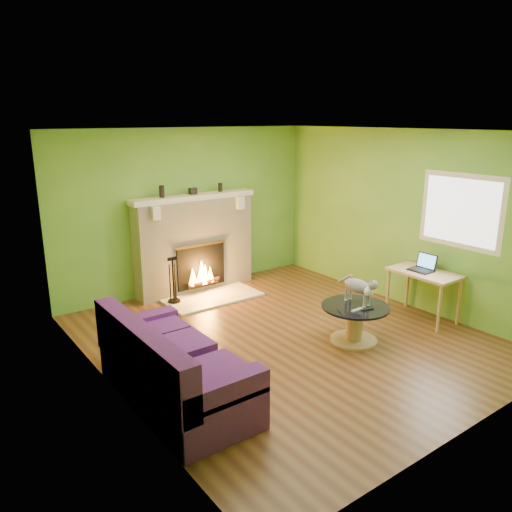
{
  "coord_description": "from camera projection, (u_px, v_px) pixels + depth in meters",
  "views": [
    {
      "loc": [
        -3.81,
        -4.55,
        2.76
      ],
      "look_at": [
        -0.18,
        0.4,
        1.04
      ],
      "focal_mm": 35.0,
      "sensor_mm": 36.0,
      "label": 1
    }
  ],
  "objects": [
    {
      "name": "wall_back",
      "position": [
        188.0,
        210.0,
        8.04
      ],
      "size": [
        5.0,
        0.0,
        5.0
      ],
      "primitive_type": "plane",
      "rotation": [
        1.57,
        0.0,
        0.0
      ],
      "color": "#4C8D2E",
      "rests_on": "floor"
    },
    {
      "name": "fire_tools",
      "position": [
        173.0,
        280.0,
        7.52
      ],
      "size": [
        0.19,
        0.19,
        0.71
      ],
      "primitive_type": null,
      "color": "black",
      "rests_on": "hearth"
    },
    {
      "name": "fireplace",
      "position": [
        195.0,
        244.0,
        8.04
      ],
      "size": [
        2.1,
        0.46,
        1.58
      ],
      "color": "beige",
      "rests_on": "floor"
    },
    {
      "name": "ceiling",
      "position": [
        289.0,
        131.0,
        5.75
      ],
      "size": [
        5.0,
        5.0,
        0.0
      ],
      "primitive_type": "plane",
      "rotation": [
        3.14,
        0.0,
        0.0
      ],
      "color": "white",
      "rests_on": "wall_back"
    },
    {
      "name": "floor",
      "position": [
        286.0,
        338.0,
        6.45
      ],
      "size": [
        5.0,
        5.0,
        0.0
      ],
      "primitive_type": "plane",
      "color": "#512A17",
      "rests_on": "ground"
    },
    {
      "name": "mantel_vase_right",
      "position": [
        220.0,
        187.0,
        8.1
      ],
      "size": [
        0.07,
        0.07,
        0.14
      ],
      "primitive_type": "cylinder",
      "color": "black",
      "rests_on": "mantel"
    },
    {
      "name": "window_frame",
      "position": [
        461.0,
        211.0,
        6.61
      ],
      "size": [
        0.0,
        1.2,
        1.2
      ],
      "primitive_type": "plane",
      "rotation": [
        1.57,
        0.0,
        -1.57
      ],
      "color": "silver",
      "rests_on": "wall_right"
    },
    {
      "name": "wall_right",
      "position": [
        404.0,
        219.0,
        7.38
      ],
      "size": [
        0.0,
        5.0,
        5.0
      ],
      "primitive_type": "plane",
      "rotation": [
        1.57,
        0.0,
        -1.57
      ],
      "color": "#4C8D2E",
      "rests_on": "floor"
    },
    {
      "name": "mantel",
      "position": [
        194.0,
        197.0,
        7.81
      ],
      "size": [
        2.1,
        0.28,
        0.08
      ],
      "primitive_type": "cube",
      "color": "beige",
      "rests_on": "fireplace"
    },
    {
      "name": "cat",
      "position": [
        358.0,
        289.0,
        6.26
      ],
      "size": [
        0.23,
        0.61,
        0.38
      ],
      "primitive_type": null,
      "rotation": [
        0.0,
        0.0,
        0.02
      ],
      "color": "slate",
      "rests_on": "coffee_table"
    },
    {
      "name": "window_pane",
      "position": [
        461.0,
        211.0,
        6.6
      ],
      "size": [
        0.0,
        1.06,
        1.06
      ],
      "primitive_type": "plane",
      "rotation": [
        1.57,
        0.0,
        -1.57
      ],
      "color": "white",
      "rests_on": "wall_right"
    },
    {
      "name": "wall_front",
      "position": [
        479.0,
        298.0,
        4.16
      ],
      "size": [
        5.0,
        0.0,
        5.0
      ],
      "primitive_type": "plane",
      "rotation": [
        -1.57,
        0.0,
        0.0
      ],
      "color": "#4C8D2E",
      "rests_on": "floor"
    },
    {
      "name": "desk",
      "position": [
        424.0,
        277.0,
        6.9
      ],
      "size": [
        0.55,
        0.94,
        0.7
      ],
      "color": "tan",
      "rests_on": "floor"
    },
    {
      "name": "sofa",
      "position": [
        170.0,
        369.0,
        4.95
      ],
      "size": [
        0.89,
        1.94,
        0.87
      ],
      "color": "#431757",
      "rests_on": "floor"
    },
    {
      "name": "coffee_table",
      "position": [
        355.0,
        321.0,
        6.28
      ],
      "size": [
        0.85,
        0.85,
        0.48
      ],
      "color": "tan",
      "rests_on": "floor"
    },
    {
      "name": "remote_silver",
      "position": [
        357.0,
        310.0,
        6.07
      ],
      "size": [
        0.17,
        0.05,
        0.02
      ],
      "primitive_type": "cube",
      "rotation": [
        0.0,
        0.0,
        0.02
      ],
      "color": "gray",
      "rests_on": "coffee_table"
    },
    {
      "name": "mantel_box",
      "position": [
        193.0,
        191.0,
        7.81
      ],
      "size": [
        0.12,
        0.08,
        0.1
      ],
      "primitive_type": "cube",
      "color": "black",
      "rests_on": "mantel"
    },
    {
      "name": "wall_left",
      "position": [
        108.0,
        273.0,
        4.82
      ],
      "size": [
        0.0,
        5.0,
        5.0
      ],
      "primitive_type": "plane",
      "rotation": [
        1.57,
        0.0,
        1.57
      ],
      "color": "#4C8D2E",
      "rests_on": "floor"
    },
    {
      "name": "laptop",
      "position": [
        422.0,
        263.0,
        6.87
      ],
      "size": [
        0.27,
        0.31,
        0.23
      ],
      "primitive_type": null,
      "rotation": [
        0.0,
        0.0,
        -0.0
      ],
      "color": "black",
      "rests_on": "desk"
    },
    {
      "name": "hearth",
      "position": [
        213.0,
        297.0,
        7.84
      ],
      "size": [
        1.5,
        0.75,
        0.03
      ],
      "primitive_type": "cube",
      "color": "beige",
      "rests_on": "floor"
    },
    {
      "name": "remote_black",
      "position": [
        368.0,
        309.0,
        6.09
      ],
      "size": [
        0.16,
        0.06,
        0.02
      ],
      "primitive_type": "cube",
      "rotation": [
        0.0,
        0.0,
        -0.13
      ],
      "color": "black",
      "rests_on": "coffee_table"
    },
    {
      "name": "mantel_vase_left",
      "position": [
        162.0,
        192.0,
        7.5
      ],
      "size": [
        0.08,
        0.08,
        0.18
      ],
      "primitive_type": "cylinder",
      "color": "black",
      "rests_on": "mantel"
    }
  ]
}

